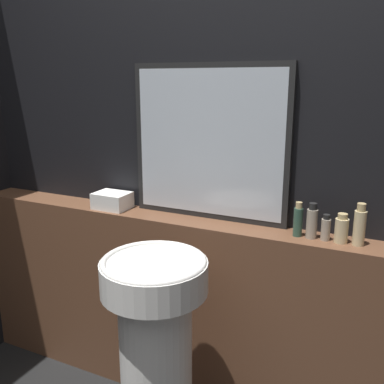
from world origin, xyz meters
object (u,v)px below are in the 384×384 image
(body_wash_bottle, at_px, (342,229))
(mirror, at_px, (209,143))
(hand_soap_bottle, at_px, (360,226))
(conditioner_bottle, at_px, (312,222))
(pedestal_sink, at_px, (156,354))
(towel_stack, at_px, (112,200))
(shampoo_bottle, at_px, (298,220))
(lotion_bottle, at_px, (326,228))

(body_wash_bottle, bearing_deg, mirror, 173.34)
(body_wash_bottle, bearing_deg, hand_soap_bottle, 0.00)
(body_wash_bottle, bearing_deg, conditioner_bottle, 180.00)
(pedestal_sink, bearing_deg, towel_stack, 139.05)
(towel_stack, xyz_separation_m, conditioner_bottle, (0.98, 0.00, 0.03))
(shampoo_bottle, height_order, conditioner_bottle, conditioner_bottle)
(towel_stack, bearing_deg, hand_soap_bottle, 0.00)
(mirror, relative_size, lotion_bottle, 6.92)
(conditioner_bottle, xyz_separation_m, lotion_bottle, (0.06, 0.00, -0.02))
(mirror, xyz_separation_m, towel_stack, (-0.49, -0.07, -0.31))
(body_wash_bottle, bearing_deg, lotion_bottle, 180.00)
(shampoo_bottle, height_order, body_wash_bottle, shampoo_bottle)
(towel_stack, distance_m, conditioner_bottle, 0.98)
(mirror, relative_size, shampoo_bottle, 5.14)
(mirror, relative_size, towel_stack, 4.30)
(mirror, bearing_deg, conditioner_bottle, -8.22)
(lotion_bottle, xyz_separation_m, hand_soap_bottle, (0.12, -0.00, 0.03))
(mirror, xyz_separation_m, conditioner_bottle, (0.49, -0.07, -0.28))
(pedestal_sink, distance_m, shampoo_bottle, 0.78)
(pedestal_sink, xyz_separation_m, body_wash_bottle, (0.61, 0.42, 0.48))
(conditioner_bottle, height_order, lotion_bottle, conditioner_bottle)
(towel_stack, bearing_deg, pedestal_sink, -40.95)
(shampoo_bottle, relative_size, lotion_bottle, 1.35)
(pedestal_sink, relative_size, lotion_bottle, 8.62)
(pedestal_sink, xyz_separation_m, mirror, (0.01, 0.49, 0.77))
(pedestal_sink, height_order, towel_stack, towel_stack)
(towel_stack, height_order, hand_soap_bottle, hand_soap_bottle)
(mirror, height_order, hand_soap_bottle, mirror)
(mirror, height_order, body_wash_bottle, mirror)
(towel_stack, xyz_separation_m, lotion_bottle, (1.04, 0.00, 0.01))
(conditioner_bottle, bearing_deg, hand_soap_bottle, 0.00)
(shampoo_bottle, height_order, lotion_bottle, shampoo_bottle)
(towel_stack, distance_m, body_wash_bottle, 1.10)
(towel_stack, distance_m, shampoo_bottle, 0.93)
(shampoo_bottle, relative_size, hand_soap_bottle, 0.86)
(towel_stack, relative_size, conditioner_bottle, 1.17)
(pedestal_sink, xyz_separation_m, hand_soap_bottle, (0.68, 0.42, 0.50))
(lotion_bottle, relative_size, hand_soap_bottle, 0.64)
(mirror, distance_m, hand_soap_bottle, 0.72)
(conditioner_bottle, xyz_separation_m, body_wash_bottle, (0.12, 0.00, -0.01))
(pedestal_sink, relative_size, shampoo_bottle, 6.40)
(mirror, distance_m, body_wash_bottle, 0.67)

